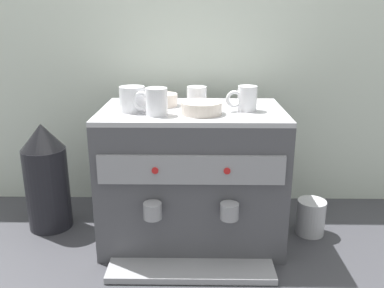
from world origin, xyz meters
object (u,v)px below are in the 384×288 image
ceramic_cup_3 (155,102)px  milk_pitcher (311,217)px  ceramic_cup_0 (134,99)px  espresso_machine (192,176)px  ceramic_cup_1 (246,98)px  ceramic_cup_2 (197,96)px  ceramic_bowl_0 (201,108)px  ceramic_bowl_1 (163,100)px  coffee_grinder (46,177)px

ceramic_cup_3 → milk_pitcher: bearing=11.1°
ceramic_cup_0 → espresso_machine: bearing=10.2°
ceramic_cup_1 → milk_pitcher: ceramic_cup_1 is taller
ceramic_cup_0 → ceramic_cup_3: (0.07, -0.05, 0.00)m
ceramic_cup_1 → milk_pitcher: bearing=9.2°
ceramic_cup_2 → ceramic_cup_1: bearing=-26.4°
ceramic_cup_1 → ceramic_bowl_0: 0.15m
ceramic_bowl_1 → milk_pitcher: bearing=-3.7°
ceramic_bowl_0 → coffee_grinder: 0.65m
milk_pitcher → espresso_machine: bearing=-177.1°
espresso_machine → ceramic_cup_0: size_ratio=4.96×
espresso_machine → ceramic_bowl_1: (-0.10, 0.06, 0.26)m
ceramic_cup_2 → milk_pitcher: (0.42, -0.04, -0.44)m
espresso_machine → milk_pitcher: size_ratio=4.71×
ceramic_bowl_0 → ceramic_bowl_1: size_ratio=1.34×
ceramic_cup_0 → milk_pitcher: 0.76m
ceramic_cup_2 → espresso_machine: bearing=-105.1°
ceramic_cup_0 → ceramic_cup_1: (0.36, 0.01, 0.00)m
ceramic_cup_0 → ceramic_cup_1: size_ratio=1.20×
ceramic_cup_0 → milk_pitcher: ceramic_cup_0 is taller
ceramic_cup_0 → ceramic_cup_3: 0.09m
ceramic_cup_0 → coffee_grinder: ceramic_cup_0 is taller
espresso_machine → ceramic_cup_3: size_ratio=5.43×
ceramic_cup_3 → coffee_grinder: 0.55m
espresso_machine → milk_pitcher: (0.43, 0.02, -0.17)m
ceramic_cup_1 → coffee_grinder: bearing=173.4°
ceramic_bowl_0 → ceramic_cup_2: bearing=96.5°
ceramic_cup_0 → ceramic_cup_1: bearing=2.2°
ceramic_bowl_1 → ceramic_cup_0: bearing=-134.1°
coffee_grinder → ceramic_cup_0: bearing=-15.3°
coffee_grinder → ceramic_cup_1: bearing=-6.6°
ceramic_cup_2 → ceramic_cup_3: (-0.13, -0.14, 0.01)m
ceramic_cup_0 → ceramic_cup_1: same height
espresso_machine → ceramic_cup_0: (-0.19, -0.03, 0.28)m
espresso_machine → ceramic_cup_0: bearing=-169.8°
ceramic_cup_1 → milk_pitcher: size_ratio=0.79×
ceramic_cup_1 → ceramic_cup_2: 0.18m
ceramic_cup_2 → ceramic_bowl_0: (0.01, -0.13, -0.01)m
ceramic_cup_3 → ceramic_bowl_1: 0.14m
coffee_grinder → milk_pitcher: bearing=-2.4°
ceramic_cup_2 → ceramic_cup_3: ceramic_cup_3 is taller
ceramic_cup_1 → ceramic_cup_2: bearing=153.6°
ceramic_bowl_1 → espresso_machine: bearing=-29.9°
ceramic_cup_2 → coffee_grinder: (-0.55, 0.00, -0.30)m
espresso_machine → ceramic_bowl_0: 0.27m
ceramic_cup_3 → espresso_machine: bearing=36.9°
ceramic_bowl_0 → coffee_grinder: size_ratio=0.32×
ceramic_cup_0 → coffee_grinder: 0.48m
ceramic_cup_2 → ceramic_bowl_1: (-0.11, -0.00, -0.01)m
ceramic_cup_0 → ceramic_bowl_1: 0.13m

